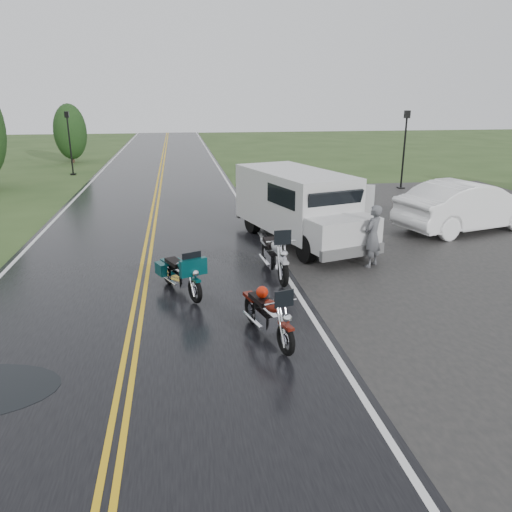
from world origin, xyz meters
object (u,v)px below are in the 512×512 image
(motorcycle_red, at_px, (286,327))
(lamp_post_far_right, at_px, (404,150))
(sedan_white, at_px, (468,207))
(van_white, at_px, (307,223))
(person_at_van, at_px, (373,237))
(motorcycle_teal, at_px, (195,281))
(lamp_post_far_left, at_px, (70,143))
(motorcycle_silver, at_px, (283,262))

(motorcycle_red, distance_m, lamp_post_far_right, 19.19)
(motorcycle_red, bearing_deg, lamp_post_far_right, 43.99)
(sedan_white, relative_size, lamp_post_far_right, 1.34)
(sedan_white, distance_m, lamp_post_far_right, 8.65)
(lamp_post_far_right, bearing_deg, van_white, -125.66)
(person_at_van, bearing_deg, sedan_white, 172.23)
(motorcycle_teal, xyz_separation_m, lamp_post_far_right, (11.30, 13.74, 1.40))
(van_white, distance_m, person_at_van, 1.87)
(lamp_post_far_left, distance_m, lamp_post_far_right, 19.58)
(motorcycle_silver, distance_m, lamp_post_far_left, 22.69)
(sedan_white, xyz_separation_m, lamp_post_far_right, (1.37, 8.47, 1.12))
(motorcycle_teal, bearing_deg, person_at_van, -2.88)
(lamp_post_far_left, bearing_deg, van_white, -62.22)
(lamp_post_far_right, bearing_deg, person_at_van, -117.97)
(motorcycle_silver, relative_size, person_at_van, 1.36)
(lamp_post_far_right, bearing_deg, lamp_post_far_left, 156.53)
(motorcycle_silver, bearing_deg, van_white, 57.09)
(motorcycle_red, relative_size, lamp_post_far_right, 0.52)
(motorcycle_silver, relative_size, sedan_white, 0.45)
(motorcycle_teal, relative_size, motorcycle_silver, 0.86)
(van_white, xyz_separation_m, lamp_post_far_left, (-9.97, 18.93, 0.73))
(motorcycle_teal, height_order, lamp_post_far_right, lamp_post_far_right)
(van_white, relative_size, lamp_post_far_right, 1.51)
(motorcycle_red, height_order, van_white, van_white)
(motorcycle_silver, bearing_deg, lamp_post_far_right, 51.86)
(motorcycle_teal, distance_m, motorcycle_silver, 2.33)
(person_at_van, distance_m, sedan_white, 5.90)
(van_white, height_order, lamp_post_far_left, lamp_post_far_left)
(lamp_post_far_left, xyz_separation_m, lamp_post_far_right, (17.96, -7.80, 0.09))
(person_at_van, bearing_deg, lamp_post_far_left, -101.03)
(motorcycle_silver, xyz_separation_m, lamp_post_far_right, (9.08, 13.05, 1.30))
(motorcycle_silver, height_order, lamp_post_far_right, lamp_post_far_right)
(van_white, bearing_deg, motorcycle_teal, -158.29)
(motorcycle_red, height_order, lamp_post_far_right, lamp_post_far_right)
(van_white, distance_m, lamp_post_far_right, 13.72)
(motorcycle_red, height_order, motorcycle_teal, motorcycle_red)
(motorcycle_teal, height_order, lamp_post_far_left, lamp_post_far_left)
(motorcycle_teal, relative_size, van_white, 0.34)
(sedan_white, bearing_deg, motorcycle_silver, 105.54)
(motorcycle_teal, xyz_separation_m, motorcycle_silver, (2.23, 0.69, 0.10))
(motorcycle_red, relative_size, motorcycle_silver, 0.86)
(motorcycle_teal, xyz_separation_m, lamp_post_far_left, (-6.66, 21.54, 1.31))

